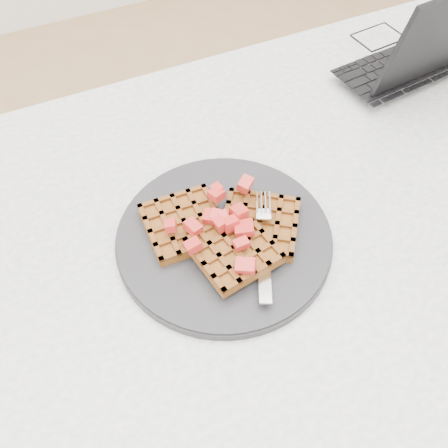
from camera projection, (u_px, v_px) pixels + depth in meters
name	position (u px, v px, depth m)	size (l,w,h in m)	color
ground	(270.00, 381.00, 1.34)	(4.00, 4.00, 0.00)	tan
table	(298.00, 246.00, 0.84)	(1.20, 0.80, 0.75)	silver
plate	(224.00, 238.00, 0.70)	(0.30, 0.30, 0.02)	black
waffles	(225.00, 232.00, 0.68)	(0.22, 0.18, 0.03)	brown
strawberry_pile	(224.00, 218.00, 0.66)	(0.15, 0.15, 0.02)	#A20F0E
fork	(263.00, 242.00, 0.67)	(0.02, 0.18, 0.02)	silver
laptop	(408.00, 50.00, 0.92)	(0.32, 0.24, 0.20)	black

